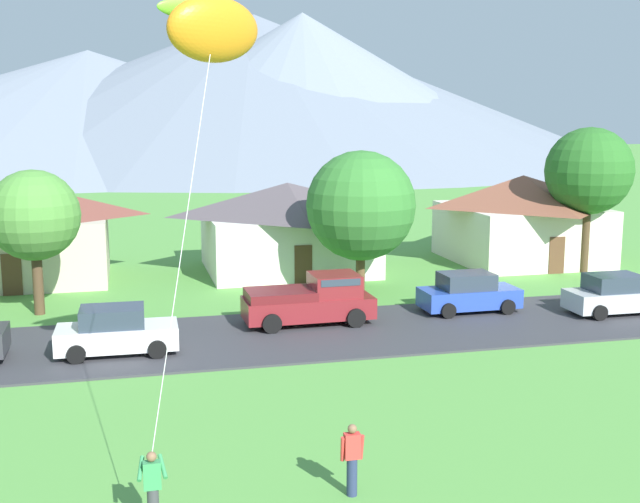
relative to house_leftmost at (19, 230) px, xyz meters
name	(u,v)px	position (x,y,z in m)	size (l,w,h in m)	color
road_strip	(222,340)	(8.63, -13.51, -2.57)	(160.00, 7.16, 0.08)	#38383D
mountain_far_west_ridge	(303,89)	(36.37, 96.02, 10.29)	(88.77, 88.77, 25.82)	gray
mountain_far_east_ridge	(255,88)	(30.26, 110.64, 10.89)	(137.03, 137.03, 27.02)	slate
mountain_west_ridge	(90,106)	(-0.17, 111.44, 7.37)	(128.37, 128.37, 19.97)	gray
house_leftmost	(19,230)	(0.00, 0.00, 0.00)	(9.36, 7.59, 5.05)	beige
house_left_center	(522,217)	(27.62, -0.96, -0.03)	(8.49, 8.63, 4.98)	beige
house_right_center	(288,225)	(13.85, -0.57, -0.13)	(9.37, 8.27, 4.81)	silver
tree_near_left	(361,206)	(16.10, -6.83, 1.57)	(5.19, 5.19, 6.79)	brown
tree_center	(34,216)	(1.57, -7.59, 1.63)	(3.83, 3.83, 6.18)	#4C3823
tree_right_of_center	(589,171)	(29.29, -4.95, 2.83)	(4.62, 4.62, 7.79)	#4C3823
parked_car_silver_west_end	(616,295)	(25.37, -13.59, -1.75)	(4.21, 2.11, 1.68)	#B7BCC1
parked_car_white_mid_west	(116,332)	(4.81, -14.46, -1.75)	(4.24, 2.15, 1.68)	white
parked_car_blue_east_end	(468,293)	(19.45, -11.77, -1.75)	(4.22, 2.11, 1.68)	#2847A8
pickup_truck_maroon_west_side	(312,300)	(12.46, -12.12, -1.56)	(5.23, 2.38, 1.99)	maroon
kite_flyer_with_kite	(211,41)	(7.42, -23.25, 7.52)	(3.59, 5.14, 11.23)	#3D3D42
watcher_person	(352,458)	(9.98, -26.54, -1.74)	(0.56, 0.24, 1.68)	navy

